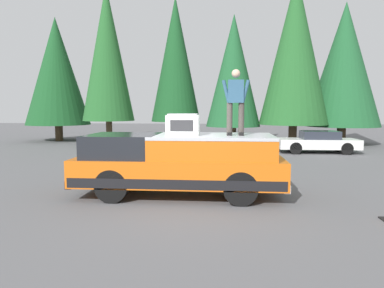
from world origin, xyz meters
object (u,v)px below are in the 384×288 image
pickup_truck (180,163)px  parked_car_white (318,142)px  compressor_unit (183,124)px  person_on_truck_bed (236,100)px

pickup_truck → parked_car_white: pickup_truck is taller
pickup_truck → compressor_unit: 1.06m
pickup_truck → person_on_truck_bed: size_ratio=3.28×
pickup_truck → person_on_truck_bed: 2.24m
parked_car_white → pickup_truck: bearing=147.5°
compressor_unit → parked_car_white: (9.84, -6.09, -1.35)m
compressor_unit → person_on_truck_bed: person_on_truck_bed is taller
pickup_truck → person_on_truck_bed: person_on_truck_bed is taller
person_on_truck_bed → parked_car_white: bearing=-25.6°
person_on_truck_bed → pickup_truck: bearing=85.4°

